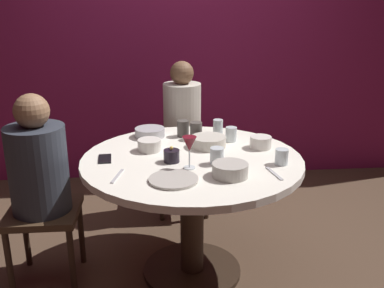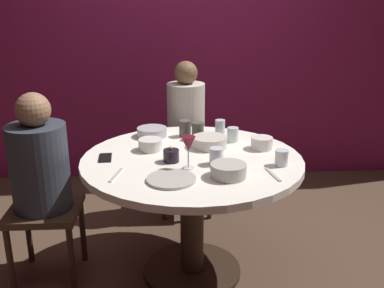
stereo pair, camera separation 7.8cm
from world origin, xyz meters
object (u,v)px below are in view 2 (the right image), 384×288
at_px(cell_phone, 105,158).
at_px(bowl_serving_large, 152,132).
at_px(bowl_rice_portion, 262,143).
at_px(cup_far_edge, 216,156).
at_px(bowl_salad_center, 150,145).
at_px(cup_center_front, 281,158).
at_px(cup_by_right_diner, 198,131).
at_px(wine_glass, 188,145).
at_px(seated_diner_left, 40,169).
at_px(candle_holder, 171,156).
at_px(dining_table, 192,185).
at_px(bowl_sauce_side, 228,170).
at_px(cup_by_left_diner, 233,135).
at_px(dinner_plate, 171,179).
at_px(cup_beside_wine, 220,128).
at_px(bowl_small_white, 209,142).
at_px(cup_near_candle, 185,128).
at_px(seated_diner_back, 186,122).

relative_size(cell_phone, bowl_serving_large, 0.72).
bearing_deg(bowl_rice_portion, cup_far_edge, -141.00).
bearing_deg(bowl_salad_center, cup_center_front, -21.87).
height_order(bowl_rice_portion, cup_by_right_diner, cup_by_right_diner).
height_order(wine_glass, cell_phone, wine_glass).
distance_m(seated_diner_left, bowl_serving_large, 0.75).
bearing_deg(candle_holder, bowl_salad_center, 121.61).
bearing_deg(dining_table, bowl_salad_center, 150.31).
distance_m(seated_diner_left, bowl_sauce_side, 1.07).
height_order(bowl_serving_large, cup_by_left_diner, cup_by_left_diner).
distance_m(dining_table, cup_by_right_diner, 0.40).
xyz_separation_m(dinner_plate, cup_by_left_diner, (0.39, 0.60, 0.04)).
bearing_deg(cup_by_right_diner, cup_beside_wine, 19.84).
height_order(cup_by_left_diner, cup_by_right_diner, cup_by_right_diner).
xyz_separation_m(candle_holder, bowl_rice_portion, (0.54, 0.19, 0.00)).
distance_m(dining_table, bowl_small_white, 0.29).
bearing_deg(candle_holder, cup_far_edge, -12.06).
xyz_separation_m(bowl_sauce_side, cup_beside_wine, (0.03, 0.68, 0.02)).
bearing_deg(dinner_plate, bowl_sauce_side, 6.18).
distance_m(dining_table, cup_near_candle, 0.46).
height_order(bowl_salad_center, bowl_small_white, bowl_salad_center).
distance_m(candle_holder, bowl_salad_center, 0.23).
distance_m(dining_table, wine_glass, 0.34).
distance_m(seated_diner_left, dinner_plate, 0.81).
bearing_deg(cup_center_front, cup_by_left_diner, 115.80).
bearing_deg(wine_glass, cup_far_edge, 18.30).
xyz_separation_m(dining_table, cup_beside_wine, (0.20, 0.38, 0.23)).
relative_size(dinner_plate, cup_center_front, 2.87).
xyz_separation_m(candle_holder, wine_glass, (0.09, -0.10, 0.09)).
height_order(bowl_serving_large, bowl_sauce_side, bowl_sauce_side).
bearing_deg(cell_phone, cup_far_edge, 164.19).
height_order(seated_diner_back, cell_phone, seated_diner_back).
height_order(cup_near_candle, cup_by_left_diner, cup_near_candle).
distance_m(wine_glass, cell_phone, 0.51).
bearing_deg(bowl_salad_center, bowl_serving_large, 89.65).
distance_m(bowl_serving_large, bowl_sauce_side, 0.81).
bearing_deg(dining_table, dinner_plate, -110.24).
bearing_deg(cup_center_front, seated_diner_left, 173.58).
xyz_separation_m(cell_phone, cup_by_right_diner, (0.54, 0.32, 0.05)).
relative_size(cell_phone, bowl_salad_center, 1.01).
height_order(seated_diner_left, bowl_salad_center, seated_diner_left).
relative_size(wine_glass, cup_center_front, 2.03).
distance_m(dining_table, cup_beside_wine, 0.49).
bearing_deg(bowl_rice_portion, bowl_sauce_side, -121.24).
distance_m(seated_diner_left, cup_by_right_diner, 0.98).
bearing_deg(cup_beside_wine, cup_near_candle, 175.68).
relative_size(cup_by_left_diner, cup_far_edge, 0.98).
bearing_deg(bowl_small_white, seated_diner_left, -169.83).
xyz_separation_m(wine_glass, bowl_salad_center, (-0.21, 0.30, -0.09)).
xyz_separation_m(bowl_salad_center, cup_center_front, (0.72, -0.29, 0.01)).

